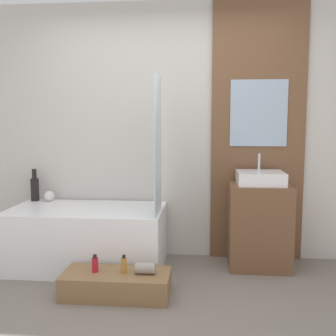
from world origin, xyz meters
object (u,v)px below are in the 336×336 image
Objects in this scene: bathtub at (87,237)px; wooden_step_bench at (116,284)px; vase_tall_dark at (35,188)px; bottle_soap_secondary at (124,265)px; sink at (260,178)px; bottle_soap_primary at (95,264)px; vase_round_light at (49,196)px.

wooden_step_bench is at bearing -55.79° from bathtub.
vase_tall_dark is 2.26× the size of bottle_soap_secondary.
bottle_soap_primary is at bearing -151.47° from sink.
sink is 2.31m from vase_tall_dark.
bathtub is 1.71× the size of wooden_step_bench.
bathtub is 0.67m from bottle_soap_primary.
sink is (1.65, 0.14, 0.58)m from bathtub.
sink is 1.71m from bottle_soap_primary.
bottle_soap_primary is (-0.17, 0.00, 0.16)m from wooden_step_bench.
bottle_soap_primary is (0.25, -0.62, -0.03)m from bathtub.
vase_round_light is 1.23m from bottle_soap_primary.
vase_round_light reaches higher than wooden_step_bench.
bathtub is at bearing 124.21° from wooden_step_bench.
vase_round_light is at bearing 134.86° from wooden_step_bench.
sink reaches higher than wooden_step_bench.
bottle_soap_secondary is at bearing -146.80° from sink.
wooden_step_bench is at bearing 180.00° from bottle_soap_secondary.
wooden_step_bench is 0.24m from bottle_soap_primary.
wooden_step_bench is 1.64m from sink.
vase_tall_dark is 1.53m from bottle_soap_secondary.
vase_round_light is (-2.14, 0.15, -0.24)m from sink.
vase_round_light reaches higher than bathtub.
bathtub is at bearing -175.06° from sink.
vase_tall_dark is at bearing 154.78° from bathtub.
vase_round_light is at bearing -4.00° from vase_tall_dark.
bathtub reaches higher than wooden_step_bench.
bottle_soap_secondary is (0.06, 0.00, 0.16)m from wooden_step_bench.
vase_round_light is at bearing 136.83° from bottle_soap_secondary.
bathtub is 0.78m from wooden_step_bench.
bathtub is at bearing 111.88° from bottle_soap_primary.
wooden_step_bench is at bearing -0.00° from bottle_soap_primary.
vase_round_light is (0.16, -0.01, -0.08)m from vase_tall_dark.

